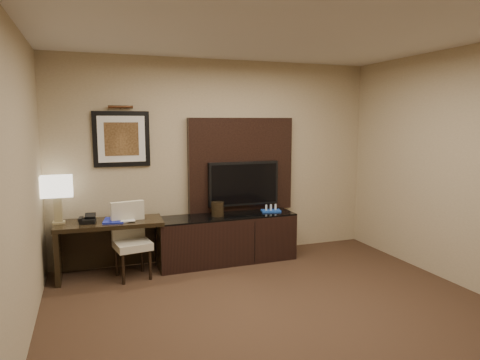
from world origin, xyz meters
name	(u,v)px	position (x,y,z in m)	size (l,w,h in m)	color
floor	(303,336)	(0.00, 0.00, -0.01)	(4.50, 5.00, 0.01)	#362318
ceiling	(310,17)	(0.00, 0.00, 2.70)	(4.50, 5.00, 0.01)	silver
wall_back	(219,159)	(0.00, 2.50, 1.35)	(4.50, 0.01, 2.70)	tan
wall_left	(4,201)	(-2.25, 0.00, 1.35)	(0.01, 5.00, 2.70)	tan
desk	(111,248)	(-1.50, 2.15, 0.34)	(1.26, 0.54, 0.67)	black
credenza	(227,238)	(-0.01, 2.15, 0.32)	(1.84, 0.51, 0.63)	black
tv_wall_panel	(241,165)	(0.30, 2.44, 1.27)	(1.50, 0.12, 1.30)	black
tv	(244,183)	(0.30, 2.34, 1.02)	(1.00, 0.08, 0.60)	black
artwork	(121,139)	(-1.30, 2.48, 1.65)	(0.70, 0.04, 0.70)	black
picture_light	(120,107)	(-1.30, 2.44, 2.05)	(0.04, 0.04, 0.30)	#432715
desk_chair	(132,244)	(-1.26, 1.95, 0.42)	(0.40, 0.46, 0.83)	beige
table_lamp	(57,198)	(-2.07, 2.25, 0.97)	(0.37, 0.21, 0.60)	#9D8D62
desk_phone	(88,219)	(-1.75, 2.14, 0.72)	(0.18, 0.16, 0.09)	black
blue_folder	(114,220)	(-1.45, 2.13, 0.68)	(0.24, 0.32, 0.02)	#1823A0
book	(120,212)	(-1.38, 2.10, 0.79)	(0.17, 0.02, 0.23)	#C0AD97
ice_bucket	(217,209)	(-0.14, 2.14, 0.73)	(0.17, 0.17, 0.18)	black
minibar_tray	(271,208)	(0.64, 2.17, 0.68)	(0.26, 0.16, 0.09)	#1C4AB7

